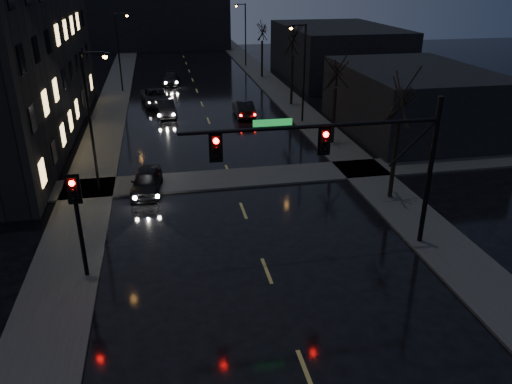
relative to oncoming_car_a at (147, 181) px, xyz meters
name	(u,v)px	position (x,y,z in m)	size (l,w,h in m)	color
sidewalk_left	(109,116)	(-3.43, 17.49, -0.62)	(3.00, 140.00, 0.12)	#2D2D2B
sidewalk_right	(295,107)	(13.57, 17.49, -0.62)	(3.00, 140.00, 0.12)	#2D2D2B
sidewalk_cross	(231,178)	(5.07, 0.99, -0.62)	(40.00, 3.00, 0.12)	#2D2D2B
commercial_right_near	(412,100)	(20.57, 8.49, 1.82)	(10.00, 14.00, 5.00)	black
commercial_right_far	(336,52)	(22.07, 30.49, 2.32)	(12.00, 18.00, 6.00)	black
far_block	(160,23)	(2.07, 60.49, 3.32)	(22.00, 10.00, 8.00)	black
signal_mast	(352,150)	(8.92, -8.51, 4.19)	(11.11, 0.41, 7.00)	black
signal_pole_left	(77,212)	(-2.43, -8.51, 2.33)	(0.35, 0.41, 4.53)	black
tree_near	(402,89)	(13.47, -3.51, 5.54)	(3.52, 3.52, 8.08)	black
tree_mid_a	(337,64)	(13.47, 6.49, 5.15)	(3.30, 3.30, 7.58)	black
tree_mid_b	(293,33)	(13.47, 18.49, 5.93)	(3.74, 3.74, 8.59)	black
tree_far	(262,25)	(13.47, 32.49, 5.38)	(3.43, 3.43, 7.88)	black
streetlight_l_near	(93,112)	(-2.51, 0.49, 4.09)	(1.53, 0.28, 8.00)	black
streetlight_l_far	(120,46)	(-2.51, 27.49, 4.09)	(1.53, 0.28, 8.00)	black
streetlight_r_mid	(302,65)	(12.65, 12.49, 4.09)	(1.53, 0.28, 8.00)	black
streetlight_r_far	(244,30)	(12.65, 40.49, 4.09)	(1.53, 0.28, 8.00)	black
oncoming_car_a	(147,181)	(0.00, 0.00, 0.00)	(1.61, 3.99, 1.36)	black
oncoming_car_b	(166,108)	(1.54, 16.84, 0.02)	(1.48, 4.25, 1.40)	black
oncoming_car_c	(155,97)	(0.70, 21.28, 0.05)	(2.41, 5.23, 1.45)	black
oncoming_car_d	(170,79)	(2.44, 30.43, -0.04)	(1.80, 4.44, 1.29)	black
lead_car	(243,109)	(8.28, 15.30, 0.03)	(1.49, 4.29, 1.41)	black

